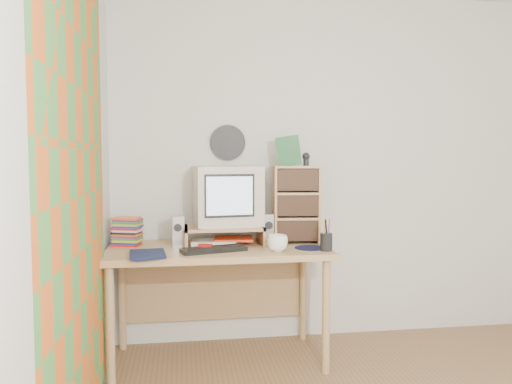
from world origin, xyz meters
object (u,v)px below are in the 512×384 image
object	(u,v)px
mug	(277,243)
keyboard	(214,249)
dvd_stack	(127,227)
diary	(130,253)
desk	(217,265)
cd_rack	(296,204)
crt_monitor	(227,196)

from	to	relation	value
mug	keyboard	bearing A→B (deg)	173.47
dvd_stack	keyboard	bearing A→B (deg)	-10.60
mug	diary	size ratio (longest dim) A/B	0.52
keyboard	diary	distance (m)	0.50
desk	keyboard	xyz separation A→B (m)	(-0.04, -0.22, 0.15)
desk	cd_rack	distance (m)	0.67
desk	mug	world-z (taller)	mug
cd_rack	mug	distance (m)	0.41
desk	diary	distance (m)	0.64
cd_rack	keyboard	bearing A→B (deg)	-150.94
mug	diary	bearing A→B (deg)	-176.42
dvd_stack	desk	bearing A→B (deg)	10.24
desk	cd_rack	xyz separation A→B (m)	(0.54, 0.03, 0.39)
dvd_stack	cd_rack	distance (m)	1.13
mug	desk	bearing A→B (deg)	143.21
dvd_stack	cd_rack	xyz separation A→B (m)	(1.12, -0.06, 0.14)
crt_monitor	cd_rack	world-z (taller)	cd_rack
crt_monitor	desk	bearing A→B (deg)	-138.93
crt_monitor	dvd_stack	world-z (taller)	crt_monitor
cd_rack	diary	size ratio (longest dim) A/B	2.11
keyboard	dvd_stack	size ratio (longest dim) A/B	1.67
dvd_stack	mug	world-z (taller)	dvd_stack
desk	dvd_stack	size ratio (longest dim) A/B	5.84
keyboard	mug	world-z (taller)	mug
crt_monitor	dvd_stack	xyz separation A→B (m)	(-0.66, -0.00, -0.20)
cd_rack	mug	world-z (taller)	cd_rack
cd_rack	mug	xyz separation A→B (m)	(-0.19, -0.29, -0.21)
dvd_stack	cd_rack	world-z (taller)	cd_rack
desk	crt_monitor	world-z (taller)	crt_monitor
crt_monitor	keyboard	size ratio (longest dim) A/B	1.05
diary	keyboard	bearing A→B (deg)	5.70
dvd_stack	diary	xyz separation A→B (m)	(0.05, -0.40, -0.10)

